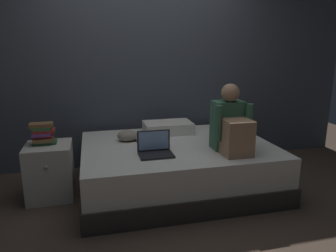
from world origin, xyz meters
TOP-DOWN VIEW (x-y plane):
  - ground_plane at (0.00, 0.00)m, footprint 8.00×8.00m
  - wall_back at (0.00, 1.20)m, footprint 5.60×0.10m
  - bed at (0.20, 0.30)m, footprint 2.00×1.50m
  - nightstand at (-1.10, 0.38)m, footprint 0.44×0.46m
  - person_sitting at (0.65, -0.05)m, footprint 0.39×0.44m
  - laptop at (-0.09, 0.02)m, footprint 0.32×0.23m
  - pillow at (0.21, 0.75)m, footprint 0.56×0.36m
  - book_stack at (-1.14, 0.43)m, footprint 0.24×0.18m
  - clothes_pile at (-0.26, 0.55)m, footprint 0.33×0.25m

SIDE VIEW (x-z plane):
  - ground_plane at x=0.00m, z-range 0.00..0.00m
  - bed at x=0.20m, z-range 0.00..0.49m
  - nightstand at x=-1.10m, z-range 0.00..0.55m
  - clothes_pile at x=-0.26m, z-range 0.49..0.61m
  - laptop at x=-0.09m, z-range 0.44..0.66m
  - pillow at x=0.21m, z-range 0.49..0.62m
  - book_stack at x=-1.14m, z-range 0.55..0.76m
  - person_sitting at x=0.65m, z-range 0.42..1.07m
  - wall_back at x=0.00m, z-range 0.00..2.70m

